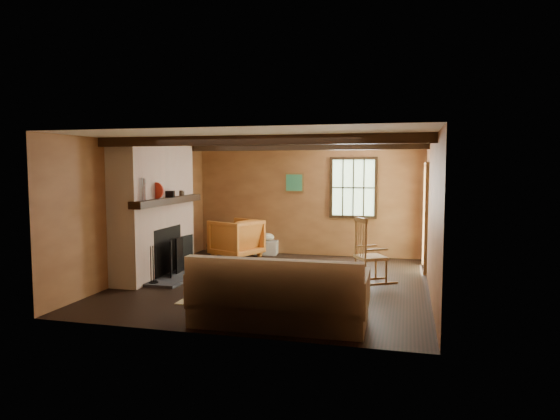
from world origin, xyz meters
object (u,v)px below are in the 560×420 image
(fireplace, at_px, (156,214))
(armchair, at_px, (236,238))
(laundry_basket, at_px, (266,248))
(sofa, at_px, (280,299))
(rocking_chair, at_px, (369,255))

(fireplace, bearing_deg, armchair, 67.79)
(laundry_basket, relative_size, armchair, 0.54)
(sofa, bearing_deg, laundry_basket, 106.82)
(fireplace, xyz_separation_m, sofa, (2.85, -2.18, -0.79))
(fireplace, height_order, laundry_basket, fireplace)
(sofa, relative_size, armchair, 2.39)
(rocking_chair, bearing_deg, armchair, 30.59)
(rocking_chair, xyz_separation_m, armchair, (-2.93, 1.64, -0.05))
(armchair, bearing_deg, rocking_chair, 85.01)
(rocking_chair, xyz_separation_m, sofa, (-0.90, -2.53, -0.16))
(rocking_chair, distance_m, laundry_basket, 3.29)
(rocking_chair, distance_m, armchair, 3.36)
(laundry_basket, bearing_deg, sofa, -72.09)
(sofa, bearing_deg, rocking_chair, 69.39)
(rocking_chair, distance_m, sofa, 2.69)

